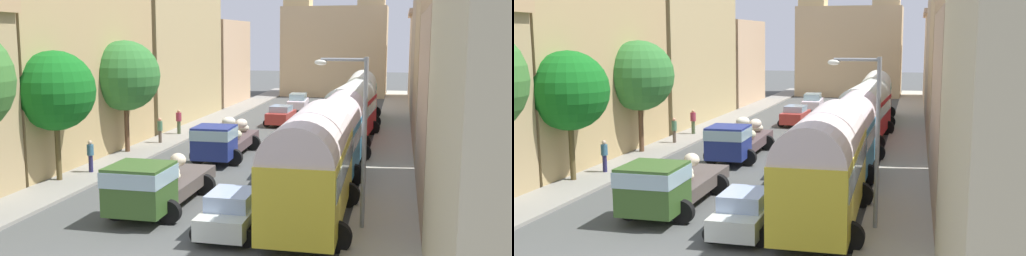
# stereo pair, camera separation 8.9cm
# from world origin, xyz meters

# --- Properties ---
(ground_plane) EXTENTS (154.00, 154.00, 0.00)m
(ground_plane) POSITION_xyz_m (0.00, 27.00, 0.00)
(ground_plane) COLOR #494C4A
(sidewalk_left) EXTENTS (2.50, 70.00, 0.14)m
(sidewalk_left) POSITION_xyz_m (-7.25, 27.00, 0.07)
(sidewalk_left) COLOR gray
(sidewalk_left) RESTS_ON ground
(sidewalk_right) EXTENTS (2.50, 70.00, 0.14)m
(sidewalk_right) POSITION_xyz_m (7.25, 27.00, 0.07)
(sidewalk_right) COLOR #B3AD9A
(sidewalk_right) RESTS_ON ground
(building_left_1) EXTENTS (5.22, 14.10, 12.42)m
(building_left_1) POSITION_xyz_m (-10.87, 15.47, 6.23)
(building_left_1) COLOR tan
(building_left_1) RESTS_ON ground
(building_left_2) EXTENTS (5.78, 14.79, 13.67)m
(building_left_2) POSITION_xyz_m (-11.13, 30.62, 6.87)
(building_left_2) COLOR tan
(building_left_2) RESTS_ON ground
(building_left_3) EXTENTS (4.31, 10.08, 8.48)m
(building_left_3) POSITION_xyz_m (-10.66, 43.83, 4.24)
(building_left_3) COLOR tan
(building_left_3) RESTS_ON ground
(building_right_1) EXTENTS (4.30, 11.46, 7.89)m
(building_right_1) POSITION_xyz_m (10.65, 10.70, 3.94)
(building_right_1) COLOR tan
(building_right_1) RESTS_ON ground
(building_right_2) EXTENTS (4.21, 10.52, 9.24)m
(building_right_2) POSITION_xyz_m (10.60, 22.59, 4.62)
(building_right_2) COLOR tan
(building_right_2) RESTS_ON ground
(building_right_3) EXTENTS (5.44, 14.02, 10.06)m
(building_right_3) POSITION_xyz_m (11.22, 35.29, 5.03)
(building_right_3) COLOR tan
(building_right_3) RESTS_ON ground
(building_right_4) EXTENTS (6.53, 14.26, 9.48)m
(building_right_4) POSITION_xyz_m (11.47, 49.89, 4.76)
(building_right_4) COLOR beige
(building_right_4) RESTS_ON ground
(distant_church) EXTENTS (11.92, 6.77, 18.23)m
(distant_church) POSITION_xyz_m (-0.00, 55.53, 6.41)
(distant_church) COLOR tan
(distant_church) RESTS_ON ground
(parked_bus_0) EXTENTS (3.47, 8.46, 4.22)m
(parked_bus_0) POSITION_xyz_m (4.60, 6.50, 2.33)
(parked_bus_0) COLOR gold
(parked_bus_0) RESTS_ON ground
(parked_bus_1) EXTENTS (3.25, 8.89, 3.87)m
(parked_bus_1) POSITION_xyz_m (4.60, 15.50, 2.14)
(parked_bus_1) COLOR teal
(parked_bus_1) RESTS_ON ground
(parked_bus_2) EXTENTS (3.51, 10.07, 3.90)m
(parked_bus_2) POSITION_xyz_m (4.60, 24.50, 2.16)
(parked_bus_2) COLOR red
(parked_bus_2) RESTS_ON ground
(parked_bus_3) EXTENTS (3.44, 9.64, 4.00)m
(parked_bus_3) POSITION_xyz_m (4.60, 33.50, 2.21)
(parked_bus_3) COLOR #368D69
(parked_bus_3) RESTS_ON ground
(cargo_truck_0) EXTENTS (3.06, 7.03, 2.20)m
(cargo_truck_0) POSITION_xyz_m (-1.54, 6.52, 1.17)
(cargo_truck_0) COLOR #345624
(cargo_truck_0) RESTS_ON ground
(cargo_truck_1) EXTENTS (3.04, 7.65, 2.24)m
(cargo_truck_1) POSITION_xyz_m (-1.90, 16.91, 1.16)
(cargo_truck_1) COLOR navy
(cargo_truck_1) RESTS_ON ground
(car_0) EXTENTS (2.37, 3.68, 1.56)m
(car_0) POSITION_xyz_m (-1.30, 30.35, 0.79)
(car_0) COLOR #AA312B
(car_0) RESTS_ON ground
(car_1) EXTENTS (2.39, 4.40, 1.59)m
(car_1) POSITION_xyz_m (-1.66, 40.22, 0.79)
(car_1) COLOR silver
(car_1) RESTS_ON ground
(car_2) EXTENTS (2.31, 3.65, 1.54)m
(car_2) POSITION_xyz_m (2.10, 4.78, 0.77)
(car_2) COLOR silver
(car_2) RESTS_ON ground
(car_3) EXTENTS (2.40, 4.44, 1.50)m
(car_3) POSITION_xyz_m (2.14, 13.80, 0.76)
(car_3) COLOR #3397C5
(car_3) RESTS_ON ground
(car_4) EXTENTS (2.53, 4.09, 1.53)m
(car_4) POSITION_xyz_m (2.19, 27.02, 0.77)
(car_4) COLOR silver
(car_4) RESTS_ON ground
(pedestrian_0) EXTENTS (0.45, 0.45, 1.83)m
(pedestrian_0) POSITION_xyz_m (-7.29, 23.96, 1.04)
(pedestrian_0) COLOR #445337
(pedestrian_0) RESTS_ON ground
(pedestrian_1) EXTENTS (0.36, 0.36, 1.74)m
(pedestrian_1) POSITION_xyz_m (-7.18, 20.37, 1.00)
(pedestrian_1) COLOR brown
(pedestrian_1) RESTS_ON ground
(pedestrian_2) EXTENTS (0.40, 0.40, 1.75)m
(pedestrian_2) POSITION_xyz_m (-7.27, 11.78, 1.00)
(pedestrian_2) COLOR #25234D
(pedestrian_2) RESTS_ON ground
(streetlamp_near) EXTENTS (1.87, 0.28, 6.17)m
(streetlamp_near) POSITION_xyz_m (6.23, 6.20, 3.72)
(streetlamp_near) COLOR gray
(streetlamp_near) RESTS_ON ground
(roadside_tree_1) EXTENTS (3.73, 3.73, 6.24)m
(roadside_tree_1) POSITION_xyz_m (-7.90, 9.94, 4.37)
(roadside_tree_1) COLOR brown
(roadside_tree_1) RESTS_ON ground
(roadside_tree_2) EXTENTS (4.08, 4.08, 6.66)m
(roadside_tree_2) POSITION_xyz_m (-7.90, 17.17, 4.61)
(roadside_tree_2) COLOR brown
(roadside_tree_2) RESTS_ON ground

